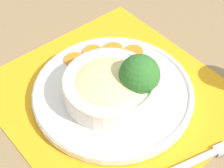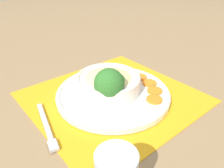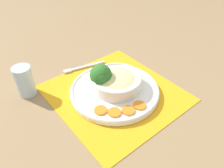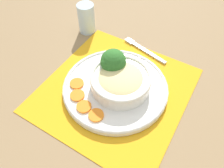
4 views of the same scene
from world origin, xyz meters
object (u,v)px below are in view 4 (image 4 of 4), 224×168
water_glass (87,20)px  fork (141,48)px  bowl (121,80)px  broccoli_floret (113,62)px

water_glass → fork: bearing=-85.9°
water_glass → bowl: bearing=-125.0°
broccoli_floret → water_glass: (0.16, 0.22, -0.02)m
broccoli_floret → bowl: bearing=-124.0°
broccoli_floret → water_glass: size_ratio=0.84×
bowl → water_glass: water_glass is taller
water_glass → broccoli_floret: bearing=-125.3°
bowl → broccoli_floret: 0.06m
bowl → fork: (0.20, 0.03, -0.04)m
bowl → fork: bowl is taller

